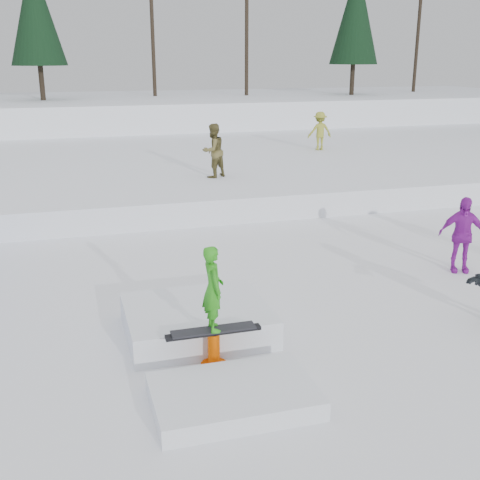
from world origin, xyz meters
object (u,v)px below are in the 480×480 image
object	(u,v)px
spectator_purple	(462,235)
walker_olive	(213,151)
walker_ygreen	(320,131)
jib_rail_feature	(206,335)

from	to	relation	value
spectator_purple	walker_olive	bearing A→B (deg)	134.11
walker_olive	walker_ygreen	xyz separation A→B (m)	(6.25, 4.95, -0.09)
walker_olive	spectator_purple	size ratio (longest dim) A/B	1.04
walker_olive	walker_ygreen	size ratio (longest dim) A/B	1.10
walker_ygreen	spectator_purple	world-z (taller)	walker_ygreen
jib_rail_feature	spectator_purple	bearing A→B (deg)	18.74
walker_ygreen	jib_rail_feature	distance (m)	18.74
walker_ygreen	spectator_purple	xyz separation A→B (m)	(-2.42, -13.98, -0.75)
jib_rail_feature	walker_olive	bearing A→B (deg)	75.43
walker_ygreen	jib_rail_feature	size ratio (longest dim) A/B	0.39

